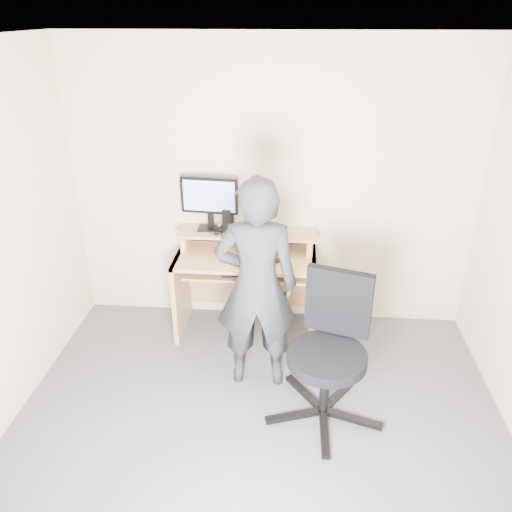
# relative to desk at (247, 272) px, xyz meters

# --- Properties ---
(ground) EXTENTS (3.50, 3.50, 0.00)m
(ground) POSITION_rel_desk_xyz_m (0.20, -1.53, -0.55)
(ground) COLOR #58575D
(ground) RESTS_ON ground
(back_wall) EXTENTS (3.50, 0.02, 2.50)m
(back_wall) POSITION_rel_desk_xyz_m (0.20, 0.22, 0.70)
(back_wall) COLOR beige
(back_wall) RESTS_ON ground
(ceiling) EXTENTS (3.50, 3.50, 0.02)m
(ceiling) POSITION_rel_desk_xyz_m (0.20, -1.53, 1.95)
(ceiling) COLOR white
(ceiling) RESTS_ON back_wall
(desk) EXTENTS (1.20, 0.60, 0.91)m
(desk) POSITION_rel_desk_xyz_m (0.00, 0.00, 0.00)
(desk) COLOR tan
(desk) RESTS_ON ground
(monitor) EXTENTS (0.50, 0.14, 0.47)m
(monitor) POSITION_rel_desk_xyz_m (-0.32, 0.10, 0.64)
(monitor) COLOR black
(monitor) RESTS_ON desk
(external_drive) EXTENTS (0.09, 0.14, 0.20)m
(external_drive) POSITION_rel_desk_xyz_m (-0.17, 0.09, 0.46)
(external_drive) COLOR black
(external_drive) RESTS_ON desk
(travel_mug) EXTENTS (0.10, 0.10, 0.19)m
(travel_mug) POSITION_rel_desk_xyz_m (0.07, 0.05, 0.46)
(travel_mug) COLOR silver
(travel_mug) RESTS_ON desk
(smartphone) EXTENTS (0.08, 0.13, 0.01)m
(smartphone) POSITION_rel_desk_xyz_m (0.20, 0.06, 0.37)
(smartphone) COLOR black
(smartphone) RESTS_ON desk
(charger) EXTENTS (0.05, 0.05, 0.03)m
(charger) POSITION_rel_desk_xyz_m (-0.26, -0.01, 0.38)
(charger) COLOR black
(charger) RESTS_ON desk
(headphones) EXTENTS (0.18, 0.18, 0.06)m
(headphones) POSITION_rel_desk_xyz_m (-0.18, 0.15, 0.37)
(headphones) COLOR silver
(headphones) RESTS_ON desk
(keyboard) EXTENTS (0.49, 0.29, 0.03)m
(keyboard) POSITION_rel_desk_xyz_m (0.03, -0.17, 0.12)
(keyboard) COLOR black
(keyboard) RESTS_ON desk
(mouse) EXTENTS (0.11, 0.09, 0.04)m
(mouse) POSITION_rel_desk_xyz_m (0.25, -0.18, 0.22)
(mouse) COLOR black
(mouse) RESTS_ON desk
(office_chair) EXTENTS (0.83, 0.79, 1.04)m
(office_chair) POSITION_rel_desk_xyz_m (0.68, -1.04, 0.02)
(office_chair) COLOR black
(office_chair) RESTS_ON ground
(person) EXTENTS (0.63, 0.43, 1.67)m
(person) POSITION_rel_desk_xyz_m (0.15, -0.74, 0.29)
(person) COLOR black
(person) RESTS_ON ground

